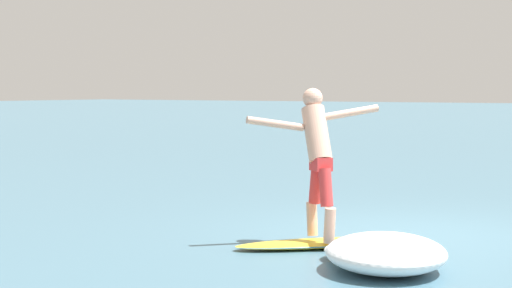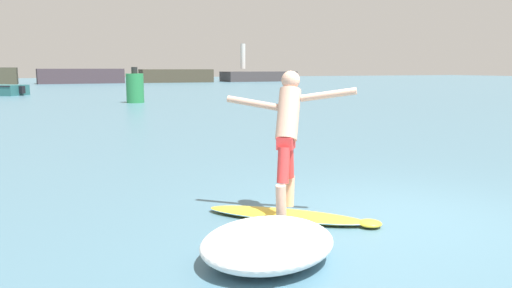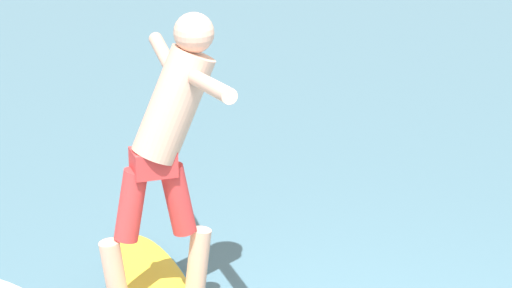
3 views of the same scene
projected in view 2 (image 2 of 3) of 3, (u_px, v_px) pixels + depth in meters
The scene contains 7 objects.
ground_plane at pixel (401, 217), 6.56m from camera, with size 200.00×200.00×0.00m, color #456E81.
rock_jetty_breakwater at pixel (16, 77), 60.01m from camera, with size 72.23×4.73×5.33m.
surfboard at pixel (288, 215), 6.46m from camera, with size 1.96×1.83×0.23m.
surfer at pixel (288, 128), 6.41m from camera, with size 1.40×1.14×1.81m.
channel_marker_buoy at pixel (135, 88), 27.90m from camera, with size 0.97×0.97×1.99m.
wave_foam_at_tail at pixel (268, 243), 5.03m from camera, with size 1.94×1.85×0.38m.
wave_foam_at_nose at pixel (285, 237), 5.45m from camera, with size 0.94×1.18×0.22m.
Camera 2 is at (-4.27, -5.07, 1.94)m, focal length 35.00 mm.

